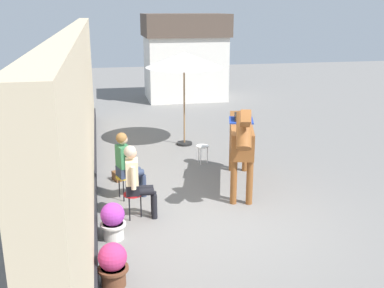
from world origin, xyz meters
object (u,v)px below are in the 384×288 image
at_px(seated_visitor_near, 136,178).
at_px(saddled_horse_center, 241,136).
at_px(cafe_parasol, 184,60).
at_px(spare_stool_white, 202,148).
at_px(flower_planter_near, 113,264).
at_px(satchel_bag, 117,176).
at_px(flower_planter_middle, 113,220).
at_px(seated_visitor_far, 127,162).

height_order(seated_visitor_near, saddled_horse_center, saddled_horse_center).
bearing_deg(cafe_parasol, spare_stool_white, -85.65).
height_order(saddled_horse_center, flower_planter_near, saddled_horse_center).
height_order(saddled_horse_center, satchel_bag, saddled_horse_center).
distance_m(saddled_horse_center, spare_stool_white, 1.94).
xyz_separation_m(flower_planter_middle, satchel_bag, (0.17, 2.73, -0.23)).
bearing_deg(saddled_horse_center, spare_stool_white, 103.94).
distance_m(seated_visitor_far, satchel_bag, 1.26).
bearing_deg(seated_visitor_near, seated_visitor_far, 96.09).
bearing_deg(seated_visitor_far, cafe_parasol, 62.64).
bearing_deg(flower_planter_middle, satchel_bag, 86.34).
bearing_deg(flower_planter_near, seated_visitor_near, 76.45).
relative_size(cafe_parasol, spare_stool_white, 5.61).
distance_m(seated_visitor_far, flower_planter_middle, 1.78).
bearing_deg(spare_stool_white, cafe_parasol, 94.35).
height_order(seated_visitor_far, cafe_parasol, cafe_parasol).
distance_m(seated_visitor_near, saddled_horse_center, 2.55).
bearing_deg(cafe_parasol, seated_visitor_near, -111.07).
height_order(seated_visitor_far, spare_stool_white, seated_visitor_far).
distance_m(flower_planter_near, cafe_parasol, 7.26).
bearing_deg(cafe_parasol, flower_planter_middle, -112.70).
height_order(seated_visitor_far, satchel_bag, seated_visitor_far).
relative_size(seated_visitor_near, seated_visitor_far, 1.00).
bearing_deg(seated_visitor_near, saddled_horse_center, 24.37).
bearing_deg(flower_planter_middle, cafe_parasol, 67.30).
bearing_deg(seated_visitor_near, flower_planter_near, -103.55).
height_order(cafe_parasol, spare_stool_white, cafe_parasol).
bearing_deg(seated_visitor_far, saddled_horse_center, 2.09).
relative_size(flower_planter_near, flower_planter_middle, 1.00).
relative_size(cafe_parasol, satchel_bag, 9.21).
xyz_separation_m(seated_visitor_near, spare_stool_white, (1.86, 2.78, -0.38)).
xyz_separation_m(flower_planter_near, cafe_parasol, (2.24, 6.60, 2.03)).
xyz_separation_m(cafe_parasol, spare_stool_white, (0.13, -1.72, -1.96)).
relative_size(spare_stool_white, satchel_bag, 1.64).
relative_size(seated_visitor_far, spare_stool_white, 3.02).
relative_size(flower_planter_near, spare_stool_white, 1.39).
bearing_deg(satchel_bag, cafe_parasol, -60.60).
bearing_deg(spare_stool_white, saddled_horse_center, -76.06).
distance_m(seated_visitor_far, flower_planter_near, 3.12).
relative_size(saddled_horse_center, flower_planter_middle, 4.57).
xyz_separation_m(seated_visitor_far, spare_stool_white, (1.96, 1.82, -0.38)).
bearing_deg(spare_stool_white, flower_planter_near, -115.87).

